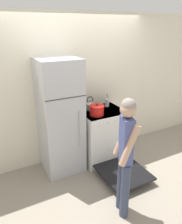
# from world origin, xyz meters

# --- Properties ---
(ground_plane) EXTENTS (14.00, 14.00, 0.00)m
(ground_plane) POSITION_xyz_m (0.00, 0.00, 0.00)
(ground_plane) COLOR gray
(wall_back) EXTENTS (10.00, 0.06, 2.55)m
(wall_back) POSITION_xyz_m (0.00, 0.03, 1.27)
(wall_back) COLOR silver
(wall_back) RESTS_ON ground_plane
(refrigerator) EXTENTS (0.63, 0.63, 1.88)m
(refrigerator) POSITION_xyz_m (-0.45, -0.30, 0.94)
(refrigerator) COLOR #B7BABF
(refrigerator) RESTS_ON ground_plane
(stove_range) EXTENTS (0.78, 1.43, 0.94)m
(stove_range) POSITION_xyz_m (0.30, -0.38, 0.47)
(stove_range) COLOR white
(stove_range) RESTS_ON ground_plane
(dutch_oven_pot) EXTENTS (0.29, 0.25, 0.20)m
(dutch_oven_pot) POSITION_xyz_m (0.13, -0.47, 1.03)
(dutch_oven_pot) COLOR red
(dutch_oven_pot) RESTS_ON stove_range
(tea_kettle) EXTENTS (0.20, 0.16, 0.25)m
(tea_kettle) POSITION_xyz_m (0.14, -0.20, 1.02)
(tea_kettle) COLOR silver
(tea_kettle) RESTS_ON stove_range
(utensil_jar) EXTENTS (0.07, 0.07, 0.25)m
(utensil_jar) POSITION_xyz_m (0.49, -0.20, 1.02)
(utensil_jar) COLOR silver
(utensil_jar) RESTS_ON stove_range
(person) EXTENTS (0.32, 0.37, 1.59)m
(person) POSITION_xyz_m (-0.11, -1.59, 0.91)
(person) COLOR #38425B
(person) RESTS_ON ground_plane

